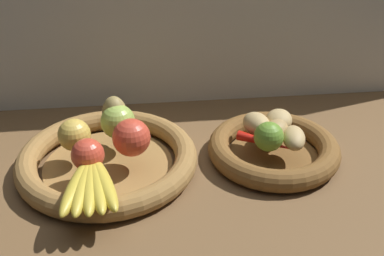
# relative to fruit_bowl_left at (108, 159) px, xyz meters

# --- Properties ---
(ground_plane) EXTENTS (1.40, 0.90, 0.03)m
(ground_plane) POSITION_rel_fruit_bowl_left_xyz_m (0.20, 0.01, -0.04)
(ground_plane) COLOR brown
(fruit_bowl_left) EXTENTS (0.38, 0.38, 0.05)m
(fruit_bowl_left) POSITION_rel_fruit_bowl_left_xyz_m (0.00, 0.00, 0.00)
(fruit_bowl_left) COLOR olive
(fruit_bowl_left) RESTS_ON ground_plane
(fruit_bowl_right) EXTENTS (0.29, 0.29, 0.05)m
(fruit_bowl_right) POSITION_rel_fruit_bowl_left_xyz_m (0.36, -0.00, 0.00)
(fruit_bowl_right) COLOR brown
(fruit_bowl_right) RESTS_ON ground_plane
(apple_green_back) EXTENTS (0.08, 0.08, 0.08)m
(apple_green_back) POSITION_rel_fruit_bowl_left_xyz_m (0.03, 0.05, 0.06)
(apple_green_back) COLOR #99B74C
(apple_green_back) RESTS_ON fruit_bowl_left
(apple_golden_left) EXTENTS (0.07, 0.07, 0.07)m
(apple_golden_left) POSITION_rel_fruit_bowl_left_xyz_m (-0.06, 0.01, 0.06)
(apple_golden_left) COLOR gold
(apple_golden_left) RESTS_ON fruit_bowl_left
(apple_red_front) EXTENTS (0.06, 0.06, 0.06)m
(apple_red_front) POSITION_rel_fruit_bowl_left_xyz_m (-0.03, -0.07, 0.06)
(apple_red_front) COLOR #CC422D
(apple_red_front) RESTS_ON fruit_bowl_left
(apple_red_right) EXTENTS (0.08, 0.08, 0.08)m
(apple_red_right) POSITION_rel_fruit_bowl_left_xyz_m (0.05, -0.02, 0.07)
(apple_red_right) COLOR #CC422D
(apple_red_right) RESTS_ON fruit_bowl_left
(pear_brown) EXTENTS (0.08, 0.08, 0.09)m
(pear_brown) POSITION_rel_fruit_bowl_left_xyz_m (0.02, 0.07, 0.07)
(pear_brown) COLOR olive
(pear_brown) RESTS_ON fruit_bowl_left
(banana_bunch_front) EXTENTS (0.12, 0.20, 0.03)m
(banana_bunch_front) POSITION_rel_fruit_bowl_left_xyz_m (-0.02, -0.14, 0.04)
(banana_bunch_front) COLOR gold
(banana_bunch_front) RESTS_ON fruit_bowl_left
(potato_back) EXTENTS (0.08, 0.09, 0.04)m
(potato_back) POSITION_rel_fruit_bowl_left_xyz_m (0.38, 0.04, 0.05)
(potato_back) COLOR tan
(potato_back) RESTS_ON fruit_bowl_right
(potato_large) EXTENTS (0.08, 0.08, 0.04)m
(potato_large) POSITION_rel_fruit_bowl_left_xyz_m (0.36, -0.00, 0.05)
(potato_large) COLOR #A38451
(potato_large) RESTS_ON fruit_bowl_right
(potato_oblong) EXTENTS (0.08, 0.09, 0.05)m
(potato_oblong) POSITION_rel_fruit_bowl_left_xyz_m (0.33, 0.03, 0.05)
(potato_oblong) COLOR tan
(potato_oblong) RESTS_ON fruit_bowl_right
(potato_small) EXTENTS (0.06, 0.09, 0.04)m
(potato_small) POSITION_rel_fruit_bowl_left_xyz_m (0.39, -0.03, 0.05)
(potato_small) COLOR tan
(potato_small) RESTS_ON fruit_bowl_right
(lime_near) EXTENTS (0.06, 0.06, 0.06)m
(lime_near) POSITION_rel_fruit_bowl_left_xyz_m (0.34, -0.04, 0.06)
(lime_near) COLOR olive
(lime_near) RESTS_ON fruit_bowl_right
(chili_pepper) EXTENTS (0.12, 0.09, 0.02)m
(chili_pepper) POSITION_rel_fruit_bowl_left_xyz_m (0.34, -0.03, 0.04)
(chili_pepper) COLOR red
(chili_pepper) RESTS_ON fruit_bowl_right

